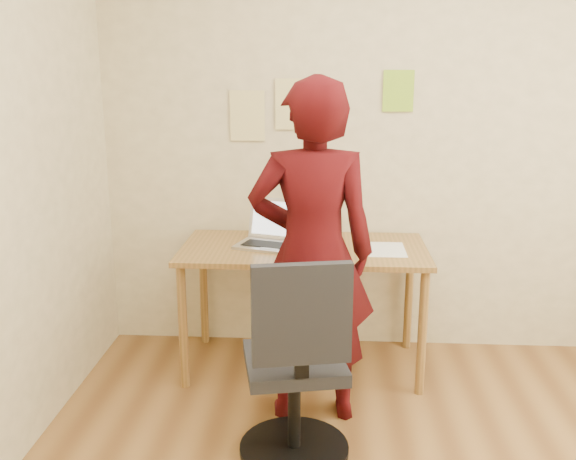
# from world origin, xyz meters

# --- Properties ---
(room) EXTENTS (3.58, 3.58, 2.78)m
(room) POSITION_xyz_m (0.00, 0.00, 1.35)
(room) COLOR brown
(room) RESTS_ON ground
(desk) EXTENTS (1.40, 0.70, 0.74)m
(desk) POSITION_xyz_m (-0.50, 1.38, 0.65)
(desk) COLOR olive
(desk) RESTS_ON ground
(laptop) EXTENTS (0.42, 0.40, 0.25)m
(laptop) POSITION_xyz_m (-0.69, 1.42, 0.79)
(laptop) COLOR #B7B6BE
(laptop) RESTS_ON desk
(paper_sheet) EXTENTS (0.21, 0.30, 0.00)m
(paper_sheet) POSITION_xyz_m (-0.04, 1.35, 0.74)
(paper_sheet) COLOR white
(paper_sheet) RESTS_ON desk
(phone) EXTENTS (0.07, 0.12, 0.01)m
(phone) POSITION_xyz_m (-0.32, 1.18, 0.74)
(phone) COLOR black
(phone) RESTS_ON desk
(wall_note_left) EXTENTS (0.21, 0.00, 0.30)m
(wall_note_left) POSITION_xyz_m (-0.86, 1.74, 1.45)
(wall_note_left) COLOR #E4D488
(wall_note_left) RESTS_ON room
(wall_note_mid) EXTENTS (0.21, 0.00, 0.30)m
(wall_note_mid) POSITION_xyz_m (-0.59, 1.74, 1.52)
(wall_note_mid) COLOR #E4D488
(wall_note_mid) RESTS_ON room
(wall_note_right) EXTENTS (0.18, 0.00, 0.24)m
(wall_note_right) POSITION_xyz_m (0.03, 1.74, 1.60)
(wall_note_right) COLOR #91C62C
(wall_note_right) RESTS_ON room
(office_chair) EXTENTS (0.51, 0.52, 0.98)m
(office_chair) POSITION_xyz_m (-0.50, 0.43, 0.42)
(office_chair) COLOR black
(office_chair) RESTS_ON ground
(person) EXTENTS (0.65, 0.45, 1.71)m
(person) POSITION_xyz_m (-0.44, 0.86, 0.86)
(person) COLOR #3A070A
(person) RESTS_ON ground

